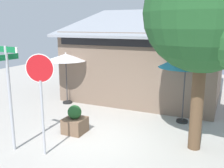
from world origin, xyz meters
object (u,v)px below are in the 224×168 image
shade_tree (212,16)px  sidewalk_planter (75,122)px  stop_sign (41,86)px  patio_umbrella_ivory_left (66,58)px  street_sign_post (9,89)px  patio_umbrella_teal_center (186,61)px

shade_tree → sidewalk_planter: (-4.15, -0.40, -3.51)m
stop_sign → patio_umbrella_ivory_left: size_ratio=1.20×
street_sign_post → patio_umbrella_ivory_left: 4.85m
street_sign_post → shade_tree: bearing=23.6°
stop_sign → patio_umbrella_teal_center: bearing=53.4°
stop_sign → patio_umbrella_teal_center: stop_sign is taller
street_sign_post → sidewalk_planter: size_ratio=3.15×
street_sign_post → stop_sign: size_ratio=1.06×
stop_sign → shade_tree: bearing=27.3°
patio_umbrella_ivory_left → shade_tree: bearing=-20.9°
street_sign_post → sidewalk_planter: 2.56m
street_sign_post → sidewalk_planter: street_sign_post is taller
patio_umbrella_teal_center → sidewalk_planter: (-3.23, -2.56, -1.96)m
patio_umbrella_ivory_left → sidewalk_planter: bearing=-51.8°
patio_umbrella_ivory_left → patio_umbrella_teal_center: (5.45, -0.27, 0.19)m
street_sign_post → stop_sign: (1.03, 0.13, 0.17)m
patio_umbrella_teal_center → street_sign_post: bearing=-133.7°
street_sign_post → shade_tree: size_ratio=0.55×
patio_umbrella_teal_center → shade_tree: (0.92, -2.16, 1.54)m
sidewalk_planter → patio_umbrella_teal_center: bearing=38.5°
stop_sign → shade_tree: (4.10, 2.11, 1.86)m
shade_tree → patio_umbrella_ivory_left: bearing=159.1°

